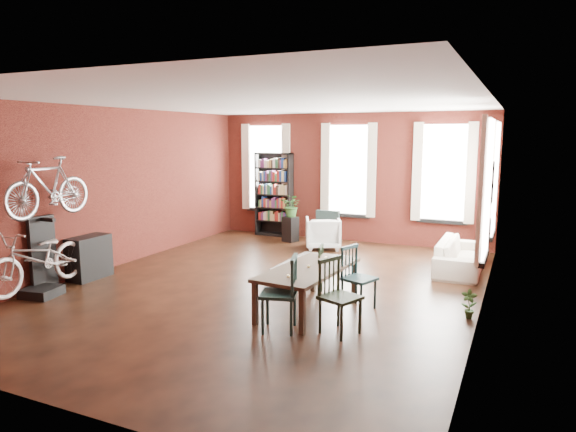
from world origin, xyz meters
The scene contains 19 objects.
room centered at (0.25, 0.62, 2.14)m, with size 9.00×9.04×3.22m.
dining_table centered at (1.11, -0.84, 0.33)m, with size 0.89×1.96×0.67m, color #443629.
dining_chair_a centered at (1.05, -1.76, 0.52)m, with size 0.48×0.48×1.03m, color #1A3937.
dining_chair_b centered at (0.83, -0.06, 0.42)m, with size 0.39×0.39×0.84m, color black.
dining_chair_c centered at (1.85, -1.52, 0.50)m, with size 0.47×0.47×1.01m, color black.
dining_chair_d centered at (1.78, -0.45, 0.48)m, with size 0.44×0.44×0.96m, color #193437.
bookshelf centered at (-2.00, 4.30, 1.10)m, with size 1.00×0.32×2.20m, color black.
white_armchair centered at (-0.24, 3.34, 0.41)m, with size 0.79×0.74×0.81m, color silver.
cream_sofa centered at (2.95, 2.60, 0.41)m, with size 2.08×0.61×0.81m, color beige.
striped_rug centered at (0.07, 1.91, 0.01)m, with size 1.13×1.80×0.01m, color black.
bike_trainer centered at (-3.18, -2.06, 0.08)m, with size 0.53×0.53×0.15m, color black.
bike_wall_rack centered at (-3.40, -1.80, 0.65)m, with size 0.16×0.60×1.30m, color black.
console_table centered at (-3.28, -0.90, 0.40)m, with size 0.40×0.80×0.80m, color black.
plant_stand centered at (-1.27, 3.74, 0.31)m, with size 0.31×0.31×0.63m, color black.
plant_by_sofa centered at (3.27, 3.76, 0.15)m, with size 0.37×0.67×0.30m, color #316327.
plant_small centered at (3.37, -0.20, 0.08)m, with size 0.23×0.43×0.15m, color #295722.
bicycle_floor centered at (-3.15, -2.08, 1.12)m, with size 0.67×1.02×1.93m, color beige.
bicycle_hung centered at (-3.15, -1.80, 2.13)m, with size 0.47×1.00×1.66m, color #A5A8AD.
plant_on_stand centered at (-1.24, 3.78, 0.85)m, with size 0.51×0.57×0.44m, color #295622.
Camera 1 is at (3.97, -7.81, 2.64)m, focal length 32.00 mm.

